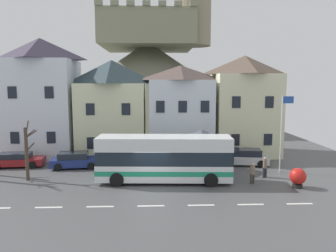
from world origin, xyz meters
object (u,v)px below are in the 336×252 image
object	(u,v)px
parked_car_00	(244,157)
transit_bus	(164,159)
bus_shelter	(201,136)
parked_car_02	(75,160)
bare_tree_02	(27,152)
townhouse_03	(244,105)
parked_car_01	(17,160)
pedestrian_00	(252,172)
flagpole	(282,128)
harbour_buoy	(298,177)
townhouse_00	(42,98)
townhouse_02	(180,111)
pedestrian_01	(265,167)
townhouse_01	(112,108)
hilltop_castle	(149,82)
public_bench	(210,159)

from	to	relation	value
parked_car_00	transit_bus	bearing A→B (deg)	40.95
bus_shelter	parked_car_02	distance (m)	11.07
bus_shelter	bare_tree_02	distance (m)	13.65
townhouse_03	parked_car_01	size ratio (longest dim) A/B	2.21
transit_bus	pedestrian_00	distance (m)	6.48
parked_car_01	bus_shelter	bearing A→B (deg)	-11.30
parked_car_02	flagpole	xyz separation A→B (m)	(17.23, -2.18, 3.03)
parked_car_01	harbour_buoy	world-z (taller)	harbour_buoy
townhouse_00	bus_shelter	size ratio (longest dim) A/B	3.25
townhouse_03	bare_tree_02	xyz separation A→B (m)	(-18.75, -9.09, -2.88)
transit_bus	parked_car_02	distance (m)	8.86
townhouse_02	bus_shelter	distance (m)	6.52
parked_car_01	bare_tree_02	bearing A→B (deg)	-63.52
townhouse_00	townhouse_03	xyz separation A→B (m)	(20.47, 0.18, -0.81)
transit_bus	townhouse_00	bearing A→B (deg)	144.05
townhouse_03	parked_car_02	distance (m)	17.56
parked_car_00	parked_car_02	bearing A→B (deg)	9.16
harbour_buoy	flagpole	bearing A→B (deg)	84.94
flagpole	bare_tree_02	xyz separation A→B (m)	(-19.87, -1.45, -1.53)
pedestrian_01	flagpole	distance (m)	3.65
townhouse_01	harbour_buoy	size ratio (longest dim) A/B	6.89
townhouse_00	parked_car_01	world-z (taller)	townhouse_00
hilltop_castle	pedestrian_00	distance (m)	34.77
pedestrian_01	townhouse_01	bearing A→B (deg)	145.41
parked_car_02	bare_tree_02	size ratio (longest dim) A/B	0.93
parked_car_02	townhouse_02	bearing A→B (deg)	20.96
transit_bus	public_bench	bearing A→B (deg)	54.11
townhouse_00	transit_bus	world-z (taller)	townhouse_00
bus_shelter	bare_tree_02	xyz separation A→B (m)	(-13.41, -2.43, -0.74)
transit_bus	flagpole	world-z (taller)	flagpole
townhouse_01	bus_shelter	size ratio (longest dim) A/B	2.67
townhouse_02	townhouse_03	world-z (taller)	townhouse_03
pedestrian_00	flagpole	bearing A→B (deg)	42.36
parked_car_01	harbour_buoy	distance (m)	23.09
townhouse_02	parked_car_02	size ratio (longest dim) A/B	2.12
pedestrian_01	parked_car_01	bearing A→B (deg)	168.71
hilltop_castle	pedestrian_01	xyz separation A→B (m)	(9.59, -31.55, -6.77)
parked_car_01	harbour_buoy	bearing A→B (deg)	-22.00
townhouse_02	parked_car_01	distance (m)	15.86
townhouse_00	pedestrian_00	bearing A→B (deg)	-29.58
pedestrian_01	townhouse_03	bearing A→B (deg)	85.69
parked_car_00	flagpole	distance (m)	4.57
parked_car_02	pedestrian_00	xyz separation A→B (m)	(13.99, -5.14, 0.23)
parked_car_00	townhouse_02	bearing A→B (deg)	-32.66
public_bench	bare_tree_02	xyz separation A→B (m)	(-14.56, -4.57, 1.70)
pedestrian_01	public_bench	distance (m)	5.71
parked_car_00	harbour_buoy	distance (m)	6.86
flagpole	pedestrian_00	bearing A→B (deg)	-137.64
hilltop_castle	parked_car_00	world-z (taller)	hilltop_castle
flagpole	hilltop_castle	bearing A→B (deg)	110.68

